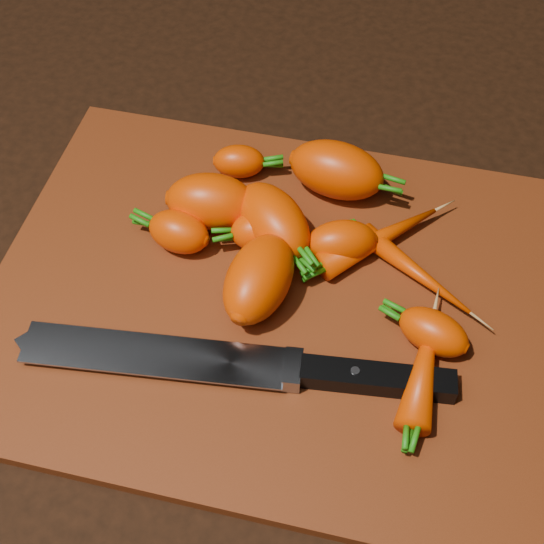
# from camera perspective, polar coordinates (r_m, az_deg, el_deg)

# --- Properties ---
(ground) EXTENTS (2.00, 2.00, 0.01)m
(ground) POSITION_cam_1_polar(r_m,az_deg,el_deg) (0.69, -0.19, -2.38)
(ground) COLOR black
(cutting_board) EXTENTS (0.50, 0.40, 0.01)m
(cutting_board) POSITION_cam_1_polar(r_m,az_deg,el_deg) (0.68, -0.19, -1.86)
(cutting_board) COLOR maroon
(cutting_board) RESTS_ON ground
(carrot_0) EXTENTS (0.09, 0.06, 0.05)m
(carrot_0) POSITION_cam_1_polar(r_m,az_deg,el_deg) (0.72, -4.63, 5.32)
(carrot_0) COLOR #ED3F00
(carrot_0) RESTS_ON cutting_board
(carrot_1) EXTENTS (0.06, 0.05, 0.04)m
(carrot_1) POSITION_cam_1_polar(r_m,az_deg,el_deg) (0.70, -7.03, 3.02)
(carrot_1) COLOR #ED3F00
(carrot_1) RESTS_ON cutting_board
(carrot_2) EXTENTS (0.10, 0.10, 0.05)m
(carrot_2) POSITION_cam_1_polar(r_m,az_deg,el_deg) (0.70, 0.11, 3.86)
(carrot_2) COLOR #ED3F00
(carrot_2) RESTS_ON cutting_board
(carrot_3) EXTENTS (0.07, 0.10, 0.06)m
(carrot_3) POSITION_cam_1_polar(r_m,az_deg,el_deg) (0.65, -0.99, -0.49)
(carrot_3) COLOR #ED3F00
(carrot_3) RESTS_ON cutting_board
(carrot_4) EXTENTS (0.07, 0.06, 0.04)m
(carrot_4) POSITION_cam_1_polar(r_m,az_deg,el_deg) (0.69, 5.24, 2.28)
(carrot_4) COLOR #ED3F00
(carrot_4) RESTS_ON cutting_board
(carrot_5) EXTENTS (0.06, 0.04, 0.03)m
(carrot_5) POSITION_cam_1_polar(r_m,az_deg,el_deg) (0.76, -2.50, 8.32)
(carrot_5) COLOR #ED3F00
(carrot_5) RESTS_ON cutting_board
(carrot_6) EXTENTS (0.07, 0.06, 0.04)m
(carrot_6) POSITION_cam_1_polar(r_m,az_deg,el_deg) (0.65, 12.07, -4.44)
(carrot_6) COLOR #ED3F00
(carrot_6) RESTS_ON cutting_board
(carrot_7) EXTENTS (0.11, 0.11, 0.03)m
(carrot_7) POSITION_cam_1_polar(r_m,az_deg,el_deg) (0.71, 8.14, 2.53)
(carrot_7) COLOR #ED3F00
(carrot_7) RESTS_ON cutting_board
(carrot_8) EXTENTS (0.12, 0.09, 0.02)m
(carrot_8) POSITION_cam_1_polar(r_m,az_deg,el_deg) (0.69, 10.70, 0.07)
(carrot_8) COLOR #ED3F00
(carrot_8) RESTS_ON cutting_board
(carrot_9) EXTENTS (0.04, 0.12, 0.03)m
(carrot_9) POSITION_cam_1_polar(r_m,az_deg,el_deg) (0.63, 11.37, -6.95)
(carrot_9) COLOR #ED3F00
(carrot_9) RESTS_ON cutting_board
(carrot_10) EXTENTS (0.10, 0.07, 0.06)m
(carrot_10) POSITION_cam_1_polar(r_m,az_deg,el_deg) (0.74, 4.89, 7.66)
(carrot_10) COLOR #ED3F00
(carrot_10) RESTS_ON cutting_board
(carrot_11) EXTENTS (0.07, 0.06, 0.04)m
(carrot_11) POSITION_cam_1_polar(r_m,az_deg,el_deg) (0.70, -0.75, 3.19)
(carrot_11) COLOR #ED3F00
(carrot_11) RESTS_ON cutting_board
(knife) EXTENTS (0.36, 0.07, 0.02)m
(knife) POSITION_cam_1_polar(r_m,az_deg,el_deg) (0.64, -7.03, -6.42)
(knife) COLOR gray
(knife) RESTS_ON cutting_board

